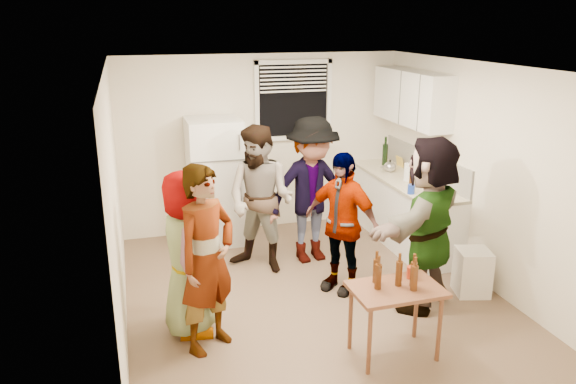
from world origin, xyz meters
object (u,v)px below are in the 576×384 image
object	(u,v)px
refrigerator	(215,182)
guest_stripe	(211,345)
guest_back_left	(262,268)
guest_back_right	(311,259)
blue_cup	(411,194)
beer_bottle_counter	(411,186)
trash_bin	(472,273)
guest_grey	(193,329)
wine_bottle	(384,165)
beer_bottle_table	(376,282)
serving_table	(392,354)
guest_orange	(422,304)
guest_black	(339,288)
kettle	(390,172)
red_cup	(411,278)

from	to	relation	value
refrigerator	guest_stripe	size ratio (longest dim) A/B	0.96
guest_stripe	guest_back_left	size ratio (longest dim) A/B	0.99
guest_back_right	blue_cup	bearing A→B (deg)	-27.05
beer_bottle_counter	guest_back_right	xyz separation A→B (m)	(-1.30, 0.12, -0.90)
beer_bottle_counter	guest_stripe	xyz separation A→B (m)	(-2.84, -1.50, -0.90)
trash_bin	guest_grey	xyz separation A→B (m)	(-3.10, 0.10, -0.25)
wine_bottle	blue_cup	distance (m)	1.42
beer_bottle_table	guest_back_left	bearing A→B (deg)	106.30
serving_table	guest_back_right	size ratio (longest dim) A/B	0.44
guest_back_left	guest_orange	xyz separation A→B (m)	(1.46, -1.36, 0.00)
serving_table	guest_stripe	world-z (taller)	serving_table
guest_black	beer_bottle_counter	bearing A→B (deg)	85.34
kettle	serving_table	distance (m)	3.26
serving_table	guest_back_left	size ratio (longest dim) A/B	0.45
wine_bottle	beer_bottle_table	xyz separation A→B (m)	(-1.55, -3.07, -0.22)
kettle	guest_stripe	size ratio (longest dim) A/B	0.13
wine_bottle	guest_grey	xyz separation A→B (m)	(-3.12, -2.26, -0.90)
guest_back_left	guest_orange	world-z (taller)	guest_back_left
blue_cup	guest_orange	world-z (taller)	blue_cup
guest_stripe	guest_back_right	world-z (taller)	guest_back_right
wine_bottle	guest_stripe	bearing A→B (deg)	-139.03
guest_stripe	guest_back_right	size ratio (longest dim) A/B	0.96
kettle	guest_grey	bearing A→B (deg)	-159.65
beer_bottle_counter	guest_back_right	bearing A→B (deg)	174.57
guest_orange	serving_table	bearing A→B (deg)	9.20
beer_bottle_counter	guest_grey	xyz separation A→B (m)	(-2.97, -1.16, -0.90)
trash_bin	guest_stripe	world-z (taller)	trash_bin
kettle	red_cup	xyz separation A→B (m)	(-1.10, -2.70, -0.22)
guest_back_left	wine_bottle	bearing A→B (deg)	68.40
beer_bottle_counter	serving_table	xyz separation A→B (m)	(-1.26, -2.11, -0.90)
blue_cup	guest_black	xyz separation A→B (m)	(-1.09, -0.46, -0.90)
kettle	trash_bin	distance (m)	2.10
guest_back_left	guest_back_right	world-z (taller)	guest_back_right
blue_cup	guest_stripe	distance (m)	3.08
beer_bottle_counter	blue_cup	bearing A→B (deg)	-119.19
refrigerator	guest_back_right	world-z (taller)	refrigerator
wine_bottle	guest_back_left	world-z (taller)	wine_bottle
blue_cup	guest_back_right	size ratio (longest dim) A/B	0.06
serving_table	beer_bottle_table	world-z (taller)	beer_bottle_table
beer_bottle_table	guest_orange	size ratio (longest dim) A/B	0.12
beer_bottle_table	serving_table	bearing A→B (deg)	-47.82
guest_black	guest_back_right	bearing A→B (deg)	147.91
beer_bottle_table	guest_orange	xyz separation A→B (m)	(0.88, 0.63, -0.68)
beer_bottle_counter	red_cup	distance (m)	2.25
guest_stripe	kettle	bearing A→B (deg)	0.94
kettle	guest_back_right	world-z (taller)	kettle
serving_table	guest_back_right	xyz separation A→B (m)	(-0.04, 2.24, 0.00)
serving_table	beer_bottle_counter	bearing A→B (deg)	59.16
red_cup	guest_back_left	distance (m)	2.31
blue_cup	serving_table	xyz separation A→B (m)	(-1.10, -1.83, -0.90)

